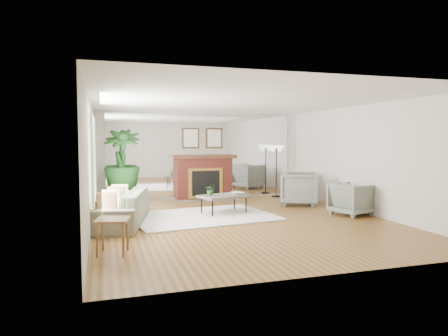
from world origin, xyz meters
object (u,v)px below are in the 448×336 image
object	(u,v)px
side_table	(112,224)
potted_ficus	(122,164)
armchair_back	(299,188)
coffee_table	(224,197)
sofa	(120,208)
floor_lamp	(276,153)
fireplace	(204,176)
armchair_front	(352,199)

from	to	relation	value
side_table	potted_ficus	world-z (taller)	potted_ficus
potted_ficus	side_table	bearing A→B (deg)	-94.24
side_table	armchair_back	bearing A→B (deg)	34.42
coffee_table	armchair_back	world-z (taller)	armchair_back
sofa	potted_ficus	xyz separation A→B (m)	(0.16, 2.70, 0.73)
armchair_back	floor_lamp	distance (m)	1.75
fireplace	side_table	size ratio (longest dim) A/B	3.69
coffee_table	floor_lamp	bearing A→B (deg)	43.81
fireplace	sofa	size ratio (longest dim) A/B	0.89
armchair_front	potted_ficus	size ratio (longest dim) A/B	0.40
armchair_front	armchair_back	bearing A→B (deg)	0.27
armchair_front	sofa	bearing A→B (deg)	68.36
sofa	armchair_front	world-z (taller)	armchair_front
coffee_table	floor_lamp	size ratio (longest dim) A/B	0.81
potted_ficus	floor_lamp	distance (m)	4.46
armchair_back	side_table	size ratio (longest dim) A/B	1.71
floor_lamp	potted_ficus	bearing A→B (deg)	179.36
fireplace	potted_ficus	distance (m)	2.33
armchair_front	side_table	size ratio (longest dim) A/B	1.44
side_table	floor_lamp	xyz separation A→B (m)	(4.81, 4.78, 0.87)
sofa	armchair_front	distance (m)	5.07
sofa	potted_ficus	size ratio (longest dim) A/B	1.15
side_table	potted_ficus	size ratio (longest dim) A/B	0.28
potted_ficus	floor_lamp	world-z (taller)	potted_ficus
coffee_table	sofa	size ratio (longest dim) A/B	0.55
side_table	potted_ficus	bearing A→B (deg)	85.76
fireplace	armchair_front	distance (m)	4.25
armchair_front	fireplace	bearing A→B (deg)	21.75
fireplace	side_table	distance (m)	5.65
coffee_table	side_table	xyz separation A→B (m)	(-2.52, -2.58, 0.04)
coffee_table	armchair_front	xyz separation A→B (m)	(2.73, -0.94, -0.04)
fireplace	potted_ficus	size ratio (longest dim) A/B	1.03
sofa	armchair_back	xyz separation A→B (m)	(4.57, 1.14, 0.10)
side_table	potted_ficus	distance (m)	4.88
fireplace	potted_ficus	xyz separation A→B (m)	(-2.29, -0.16, 0.41)
coffee_table	armchair_back	xyz separation A→B (m)	(2.25, 0.69, 0.03)
armchair_back	floor_lamp	xyz separation A→B (m)	(0.04, 1.51, 0.88)
armchair_back	side_table	xyz separation A→B (m)	(-4.77, -3.27, 0.01)
coffee_table	armchair_front	distance (m)	2.89
armchair_front	potted_ficus	xyz separation A→B (m)	(-4.89, 3.19, 0.70)
fireplace	side_table	world-z (taller)	fireplace
side_table	potted_ficus	xyz separation A→B (m)	(0.36, 4.83, 0.62)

